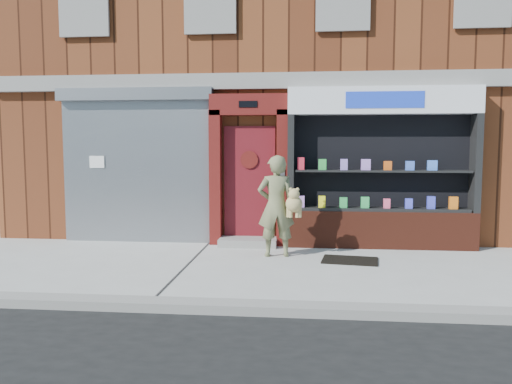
# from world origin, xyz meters

# --- Properties ---
(ground) EXTENTS (80.00, 80.00, 0.00)m
(ground) POSITION_xyz_m (0.00, 0.00, 0.00)
(ground) COLOR #9E9E99
(ground) RESTS_ON ground
(curb) EXTENTS (60.00, 0.30, 0.12)m
(curb) POSITION_xyz_m (0.00, -2.15, 0.06)
(curb) COLOR gray
(curb) RESTS_ON ground
(building) EXTENTS (12.00, 8.16, 8.00)m
(building) POSITION_xyz_m (-0.00, 5.99, 4.00)
(building) COLOR #552613
(building) RESTS_ON ground
(shutter_bay) EXTENTS (3.10, 0.30, 3.04)m
(shutter_bay) POSITION_xyz_m (-3.00, 1.93, 1.72)
(shutter_bay) COLOR gray
(shutter_bay) RESTS_ON ground
(red_door_bay) EXTENTS (1.52, 0.58, 2.90)m
(red_door_bay) POSITION_xyz_m (-0.75, 1.86, 1.46)
(red_door_bay) COLOR #500F0D
(red_door_bay) RESTS_ON ground
(pharmacy_bay) EXTENTS (3.50, 0.41, 3.00)m
(pharmacy_bay) POSITION_xyz_m (1.75, 1.81, 1.37)
(pharmacy_bay) COLOR #592215
(pharmacy_bay) RESTS_ON ground
(woman) EXTENTS (0.81, 0.52, 1.76)m
(woman) POSITION_xyz_m (-0.14, 0.85, 0.88)
(woman) COLOR #6C6E48
(woman) RESTS_ON ground
(doormat) EXTENTS (0.99, 0.76, 0.02)m
(doormat) POSITION_xyz_m (1.09, 0.61, 0.01)
(doormat) COLOR black
(doormat) RESTS_ON ground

